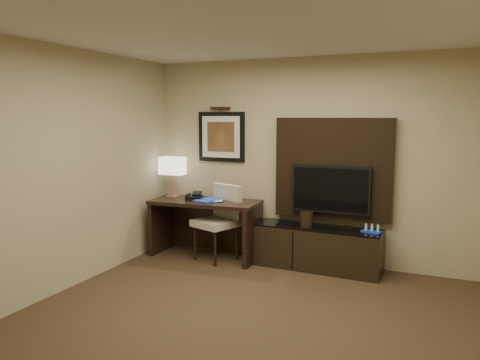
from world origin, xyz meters
The scene contains 17 objects.
floor centered at (0.00, 0.00, -0.01)m, with size 4.50×5.00×0.01m, color #372818.
ceiling centered at (0.00, 0.00, 2.70)m, with size 4.50×5.00×0.01m, color silver.
wall_back centered at (0.00, 2.50, 1.35)m, with size 4.50×0.01×2.70m, color tan.
wall_left centered at (-2.25, 0.00, 1.35)m, with size 0.01×5.00×2.70m, color tan.
desk centered at (-1.37, 2.10, 0.40)m, with size 1.48×0.64×0.79m, color black.
credenza centered at (0.18, 2.20, 0.28)m, with size 1.60×0.44×0.55m, color black.
tv_wall_panel centered at (0.30, 2.44, 1.27)m, with size 1.50×0.12×1.30m, color black.
tv centered at (0.30, 2.34, 1.02)m, with size 1.00×0.08×0.60m, color black.
artwork centered at (-1.30, 2.48, 1.65)m, with size 0.70×0.04×0.70m, color black.
picture_light centered at (-1.30, 2.44, 2.05)m, with size 0.04×0.04×0.30m, color #412414.
desk_chair centered at (-1.18, 2.03, 0.52)m, with size 0.50×0.58×1.05m, color beige, non-canonical shape.
table_lamp centered at (-1.95, 2.20, 1.07)m, with size 0.34×0.19×0.55m, color #97755E, non-canonical shape.
desk_phone centered at (-1.55, 2.11, 0.85)m, with size 0.22×0.20×0.11m, color black, non-canonical shape.
blue_folder centered at (-1.31, 2.07, 0.81)m, with size 0.26×0.35×0.02m, color #1A43AA.
book centered at (-1.26, 2.08, 0.90)m, with size 0.15×0.02×0.20m, color tan.
ice_bucket centered at (0.04, 2.17, 0.64)m, with size 0.17×0.17×0.18m, color black.
minibar_tray centered at (0.85, 2.17, 0.59)m, with size 0.23×0.14×0.08m, color #1A37AE, non-canonical shape.
Camera 1 is at (1.57, -3.49, 1.94)m, focal length 35.00 mm.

